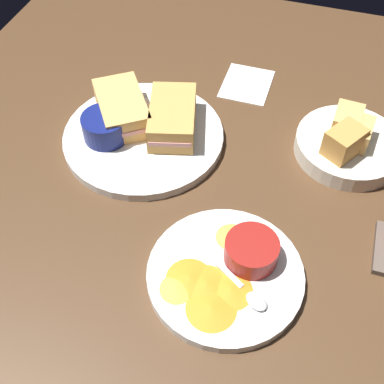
# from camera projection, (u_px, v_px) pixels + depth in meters

# --- Properties ---
(ground_plane) EXTENTS (1.10, 1.10, 0.03)m
(ground_plane) POSITION_uv_depth(u_px,v_px,m) (211.00, 168.00, 0.84)
(ground_plane) COLOR #4C331E
(plate_sandwich_main) EXTENTS (0.28, 0.28, 0.02)m
(plate_sandwich_main) POSITION_uv_depth(u_px,v_px,m) (144.00, 137.00, 0.85)
(plate_sandwich_main) COLOR silver
(plate_sandwich_main) RESTS_ON ground_plane
(sandwich_half_near) EXTENTS (0.15, 0.11, 0.05)m
(sandwich_half_near) POSITION_uv_depth(u_px,v_px,m) (172.00, 117.00, 0.84)
(sandwich_half_near) COLOR tan
(sandwich_half_near) RESTS_ON plate_sandwich_main
(sandwich_half_far) EXTENTS (0.15, 0.14, 0.05)m
(sandwich_half_far) POSITION_uv_depth(u_px,v_px,m) (122.00, 109.00, 0.85)
(sandwich_half_far) COLOR tan
(sandwich_half_far) RESTS_ON plate_sandwich_main
(ramekin_dark_sauce) EXTENTS (0.08, 0.08, 0.04)m
(ramekin_dark_sauce) POSITION_uv_depth(u_px,v_px,m) (105.00, 126.00, 0.82)
(ramekin_dark_sauce) COLOR navy
(ramekin_dark_sauce) RESTS_ON plate_sandwich_main
(spoon_by_dark_ramekin) EXTENTS (0.07, 0.09, 0.01)m
(spoon_by_dark_ramekin) POSITION_uv_depth(u_px,v_px,m) (141.00, 128.00, 0.85)
(spoon_by_dark_ramekin) COLOR silver
(spoon_by_dark_ramekin) RESTS_ON plate_sandwich_main
(plate_chips_companion) EXTENTS (0.22, 0.22, 0.02)m
(plate_chips_companion) POSITION_uv_depth(u_px,v_px,m) (225.00, 275.00, 0.68)
(plate_chips_companion) COLOR silver
(plate_chips_companion) RESTS_ON ground_plane
(ramekin_light_gravy) EXTENTS (0.08, 0.08, 0.03)m
(ramekin_light_gravy) POSITION_uv_depth(u_px,v_px,m) (251.00, 250.00, 0.67)
(ramekin_light_gravy) COLOR maroon
(ramekin_light_gravy) RESTS_ON plate_chips_companion
(spoon_by_gravy_ramekin) EXTENTS (0.07, 0.09, 0.01)m
(spoon_by_gravy_ramekin) POSITION_uv_depth(u_px,v_px,m) (249.00, 294.00, 0.65)
(spoon_by_gravy_ramekin) COLOR silver
(spoon_by_gravy_ramekin) RESTS_ON plate_chips_companion
(plantain_chip_scatter) EXTENTS (0.19, 0.14, 0.01)m
(plantain_chip_scatter) POSITION_uv_depth(u_px,v_px,m) (208.00, 284.00, 0.66)
(plantain_chip_scatter) COLOR orange
(plantain_chip_scatter) RESTS_ON plate_chips_companion
(bread_basket_rear) EXTENTS (0.18, 0.18, 0.08)m
(bread_basket_rear) POSITION_uv_depth(u_px,v_px,m) (348.00, 143.00, 0.82)
(bread_basket_rear) COLOR silver
(bread_basket_rear) RESTS_ON ground_plane
(paper_napkin_folded) EXTENTS (0.11, 0.09, 0.00)m
(paper_napkin_folded) POSITION_uv_depth(u_px,v_px,m) (247.00, 84.00, 0.96)
(paper_napkin_folded) COLOR white
(paper_napkin_folded) RESTS_ON ground_plane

